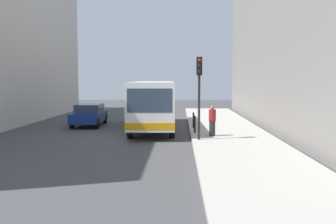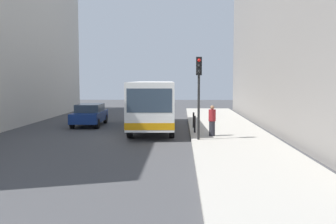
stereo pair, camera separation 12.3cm
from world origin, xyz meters
The scene contains 9 objects.
ground_plane centered at (0.00, 0.00, 0.00)m, with size 80.00×80.00×0.00m, color #424244.
sidewalk centered at (5.40, 0.00, 0.07)m, with size 4.40×40.00×0.15m, color #ADA89E.
building_right centered at (11.50, 4.00, 6.55)m, with size 7.00×32.00×13.10m, color gray.
bus centered at (0.90, 4.13, 1.73)m, with size 2.92×11.10×3.00m.
car_beside_bus centered at (-3.56, 5.57, 0.78)m, with size 1.95×4.44×1.48m.
traffic_light centered at (3.55, -1.40, 3.01)m, with size 0.28×0.33×4.10m.
bollard_near centered at (3.45, 1.23, 0.62)m, with size 0.11×0.11×0.95m, color black.
bollard_mid centered at (3.45, 3.53, 0.62)m, with size 0.11×0.11×0.95m, color black.
pedestrian_near_signal centered at (4.32, -0.07, 0.96)m, with size 0.38×0.38×1.63m.
Camera 1 is at (2.58, -20.89, 3.14)m, focal length 42.07 mm.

